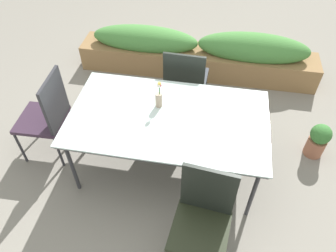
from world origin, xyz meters
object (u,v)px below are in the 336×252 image
at_px(chair_near_right, 203,216).
at_px(flower_vase, 159,97).
at_px(dining_table, 168,120).
at_px(chair_end_left, 47,114).
at_px(planter_box, 199,53).
at_px(potted_plant, 318,140).
at_px(chair_far_side, 185,78).

relative_size(chair_near_right, flower_vase, 3.39).
relative_size(dining_table, flower_vase, 6.35).
height_order(dining_table, chair_end_left, chair_end_left).
bearing_deg(chair_near_right, planter_box, -77.13).
bearing_deg(planter_box, potted_plant, -41.64).
distance_m(flower_vase, potted_plant, 1.83).
height_order(chair_far_side, flower_vase, flower_vase).
relative_size(planter_box, potted_plant, 7.71).
height_order(chair_end_left, planter_box, chair_end_left).
xyz_separation_m(dining_table, planter_box, (0.12, 1.74, -0.38)).
distance_m(flower_vase, planter_box, 1.71).
xyz_separation_m(chair_far_side, potted_plant, (1.52, -0.42, -0.32)).
xyz_separation_m(chair_far_side, flower_vase, (-0.16, -0.73, 0.31)).
distance_m(chair_far_side, flower_vase, 0.81).
bearing_deg(chair_far_side, dining_table, -91.66).
bearing_deg(flower_vase, dining_table, -50.07).
xyz_separation_m(dining_table, chair_near_right, (0.43, -0.86, -0.14)).
distance_m(dining_table, planter_box, 1.78).
relative_size(chair_far_side, potted_plant, 2.22).
xyz_separation_m(chair_near_right, flower_vase, (-0.54, 0.99, 0.29)).
height_order(chair_far_side, potted_plant, chair_far_side).
xyz_separation_m(chair_end_left, chair_far_side, (1.30, 0.86, -0.02)).
bearing_deg(flower_vase, potted_plant, 10.47).
distance_m(chair_end_left, chair_far_side, 1.56).
bearing_deg(chair_end_left, planter_box, -40.44).
xyz_separation_m(chair_end_left, planter_box, (1.38, 1.73, -0.25)).
bearing_deg(dining_table, flower_vase, 129.93).
bearing_deg(chair_end_left, dining_table, -92.10).
height_order(chair_end_left, potted_plant, chair_end_left).
distance_m(planter_box, potted_plant, 1.95).
bearing_deg(chair_far_side, chair_near_right, -75.84).
bearing_deg(dining_table, chair_far_side, 86.51).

